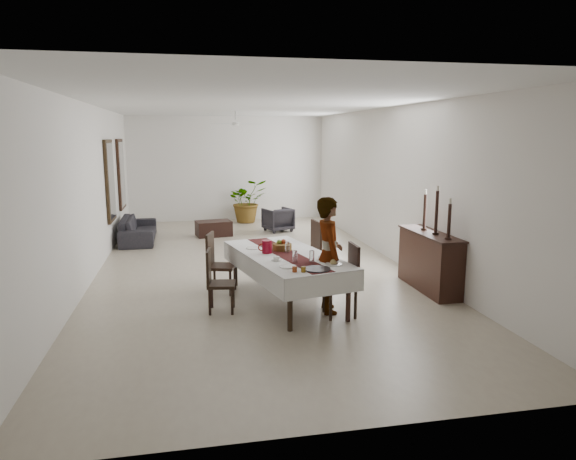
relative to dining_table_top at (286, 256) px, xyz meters
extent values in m
cube|color=#B9AC93|center=(-0.24, 2.30, -0.75)|extent=(6.00, 12.00, 0.00)
cube|color=white|center=(-0.24, 2.30, 2.45)|extent=(6.00, 12.00, 0.02)
cube|color=white|center=(-0.24, 8.30, 0.85)|extent=(6.00, 0.02, 3.20)
cube|color=white|center=(-0.24, -3.70, 0.85)|extent=(6.00, 0.02, 3.20)
cube|color=white|center=(-3.24, 2.30, 0.85)|extent=(0.02, 12.00, 3.20)
cube|color=white|center=(2.76, 2.30, 0.85)|extent=(0.02, 12.00, 3.20)
cube|color=black|center=(0.00, 0.00, 0.00)|extent=(1.55, 2.64, 0.05)
cylinder|color=black|center=(-0.18, -1.25, -0.39)|extent=(0.09, 0.09, 0.72)
cylinder|color=black|center=(0.70, -1.05, -0.39)|extent=(0.09, 0.09, 0.72)
cylinder|color=black|center=(-0.70, 1.05, -0.39)|extent=(0.09, 0.09, 0.72)
cylinder|color=black|center=(0.18, 1.25, -0.39)|extent=(0.09, 0.09, 0.72)
cube|color=white|center=(0.00, 0.00, 0.03)|extent=(1.77, 2.86, 0.01)
cube|color=silver|center=(-0.59, -0.13, -0.12)|extent=(0.60, 2.60, 0.31)
cube|color=white|center=(0.59, 0.13, -0.12)|extent=(0.60, 2.60, 0.31)
cube|color=white|center=(0.29, -1.29, -0.12)|extent=(1.19, 0.28, 0.31)
cube|color=white|center=(-0.29, 1.29, -0.12)|extent=(1.19, 0.28, 0.31)
cube|color=#571918|center=(0.00, 0.00, 0.04)|extent=(0.92, 2.59, 0.00)
cylinder|color=maroon|center=(-0.29, 0.09, 0.14)|extent=(0.18, 0.18, 0.21)
torus|color=maroon|center=(-0.37, 0.07, 0.14)|extent=(0.13, 0.05, 0.12)
cylinder|color=white|center=(0.27, -0.63, 0.12)|extent=(0.07, 0.07, 0.18)
cylinder|color=white|center=(0.02, -0.58, 0.12)|extent=(0.07, 0.07, 0.18)
cylinder|color=white|center=(0.04, 0.06, 0.12)|extent=(0.07, 0.07, 0.18)
cylinder|color=silver|center=(0.44, -0.54, 0.07)|extent=(0.09, 0.09, 0.06)
cylinder|color=white|center=(0.44, -0.54, 0.04)|extent=(0.15, 0.15, 0.01)
cylinder|color=white|center=(-0.22, -0.42, 0.07)|extent=(0.09, 0.09, 0.06)
cylinder|color=silver|center=(-0.22, -0.42, 0.04)|extent=(0.15, 0.15, 0.01)
cylinder|color=silver|center=(0.54, -0.83, 0.04)|extent=(0.25, 0.25, 0.02)
sphere|color=tan|center=(0.54, -0.83, 0.07)|extent=(0.09, 0.09, 0.09)
cylinder|color=silver|center=(-0.13, -0.82, 0.04)|extent=(0.25, 0.25, 0.02)
cylinder|color=white|center=(-0.45, 0.48, 0.04)|extent=(0.25, 0.25, 0.02)
cylinder|color=#3A393D|center=(0.24, -1.06, 0.05)|extent=(0.37, 0.37, 0.02)
cylinder|color=brown|center=(0.02, -1.14, 0.08)|extent=(0.07, 0.07, 0.08)
cylinder|color=#923915|center=(-0.09, -1.10, 0.08)|extent=(0.07, 0.07, 0.08)
cylinder|color=brown|center=(-0.01, 0.26, 0.09)|extent=(0.31, 0.31, 0.10)
sphere|color=#962C0F|center=(0.02, 0.29, 0.17)|extent=(0.09, 0.09, 0.09)
sphere|color=olive|center=(-0.05, 0.28, 0.17)|extent=(0.08, 0.08, 0.08)
cube|color=black|center=(0.65, -0.79, -0.28)|extent=(0.45, 0.45, 0.05)
cylinder|color=black|center=(0.83, -0.98, -0.52)|extent=(0.05, 0.05, 0.45)
cylinder|color=black|center=(0.84, -0.61, -0.52)|extent=(0.05, 0.05, 0.45)
cylinder|color=black|center=(0.47, -0.97, -0.52)|extent=(0.05, 0.05, 0.45)
cylinder|color=black|center=(0.47, -0.60, -0.52)|extent=(0.05, 0.05, 0.45)
cube|color=black|center=(0.86, -0.79, 0.03)|extent=(0.04, 0.45, 0.57)
cube|color=black|center=(0.54, 0.97, -0.25)|extent=(0.52, 0.52, 0.05)
cylinder|color=black|center=(0.75, 0.80, -0.51)|extent=(0.05, 0.05, 0.47)
cylinder|color=black|center=(0.71, 1.19, -0.51)|extent=(0.05, 0.05, 0.47)
cylinder|color=black|center=(0.37, 0.76, -0.51)|extent=(0.05, 0.05, 0.47)
cylinder|color=black|center=(0.32, 1.14, -0.51)|extent=(0.05, 0.05, 0.47)
cube|color=black|center=(0.75, 1.00, 0.07)|extent=(0.10, 0.48, 0.60)
cube|color=black|center=(-1.03, -0.27, -0.33)|extent=(0.45, 0.45, 0.05)
cylinder|color=black|center=(-1.17, -0.08, -0.55)|extent=(0.05, 0.05, 0.40)
cylinder|color=black|center=(-1.22, -0.41, -0.55)|extent=(0.05, 0.05, 0.40)
cylinder|color=black|center=(-0.85, -0.13, -0.55)|extent=(0.05, 0.05, 0.40)
cylinder|color=black|center=(-0.90, -0.46, -0.55)|extent=(0.05, 0.05, 0.40)
cube|color=black|center=(-1.22, -0.24, -0.05)|extent=(0.09, 0.40, 0.51)
cube|color=black|center=(-0.96, 0.67, -0.30)|extent=(0.54, 0.54, 0.05)
cylinder|color=black|center=(-1.08, 0.89, -0.53)|extent=(0.05, 0.05, 0.43)
cylinder|color=black|center=(-1.18, 0.56, -0.53)|extent=(0.05, 0.05, 0.43)
cylinder|color=black|center=(-0.74, 0.79, -0.53)|extent=(0.05, 0.05, 0.43)
cylinder|color=black|center=(-0.84, 0.45, -0.53)|extent=(0.05, 0.05, 0.43)
cube|color=black|center=(-1.15, 0.73, 0.00)|extent=(0.16, 0.42, 0.55)
imported|color=gray|center=(0.54, -0.56, 0.12)|extent=(0.45, 0.65, 1.73)
cube|color=black|center=(2.54, 0.17, -0.27)|extent=(0.43, 1.60, 0.96)
cube|color=black|center=(2.54, 0.17, 0.23)|extent=(0.47, 1.67, 0.03)
cylinder|color=black|center=(2.54, -0.42, 0.26)|extent=(0.11, 0.11, 0.03)
cylinder|color=black|center=(2.54, -0.42, 0.55)|extent=(0.05, 0.05, 0.53)
cylinder|color=beige|center=(2.54, -0.42, 0.86)|extent=(0.04, 0.04, 0.09)
cylinder|color=black|center=(2.54, 0.01, 0.26)|extent=(0.11, 0.11, 0.03)
cylinder|color=black|center=(2.54, 0.01, 0.63)|extent=(0.05, 0.05, 0.70)
cylinder|color=silver|center=(2.54, 0.01, 1.02)|extent=(0.04, 0.04, 0.09)
cylinder|color=black|center=(2.54, 0.44, 0.26)|extent=(0.11, 0.11, 0.03)
cylinder|color=black|center=(2.54, 0.44, 0.57)|extent=(0.05, 0.05, 0.59)
cylinder|color=white|center=(2.54, 0.44, 0.91)|extent=(0.04, 0.04, 0.09)
imported|color=#262428|center=(-2.72, 5.40, -0.45)|extent=(0.84, 2.07, 0.60)
imported|color=#2A272C|center=(0.95, 6.07, -0.42)|extent=(0.89, 0.90, 0.65)
cube|color=black|center=(-0.83, 5.73, -0.55)|extent=(0.98, 0.74, 0.40)
imported|color=#375B24|center=(0.30, 7.74, -0.09)|extent=(1.38, 1.27, 1.31)
cube|color=black|center=(-3.20, 4.50, 0.85)|extent=(0.06, 1.05, 1.85)
cube|color=silver|center=(-3.17, 4.50, 0.85)|extent=(0.01, 0.90, 1.70)
cube|color=black|center=(-3.20, 6.60, 0.85)|extent=(0.06, 1.05, 1.85)
cube|color=silver|center=(-3.17, 6.60, 0.85)|extent=(0.01, 0.90, 1.70)
cylinder|color=silver|center=(-0.24, 5.30, 2.35)|extent=(0.04, 0.04, 0.20)
cylinder|color=white|center=(-0.24, 5.30, 2.15)|extent=(0.16, 0.16, 0.08)
cube|color=silver|center=(-0.24, 5.65, 2.15)|extent=(0.10, 0.55, 0.01)
cube|color=white|center=(-0.24, 4.95, 2.15)|extent=(0.10, 0.55, 0.01)
cube|color=white|center=(0.11, 5.30, 2.15)|extent=(0.55, 0.10, 0.01)
cube|color=silver|center=(-0.59, 5.30, 2.15)|extent=(0.55, 0.10, 0.01)
camera|label=1|loc=(-1.49, -7.72, 1.87)|focal=32.00mm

